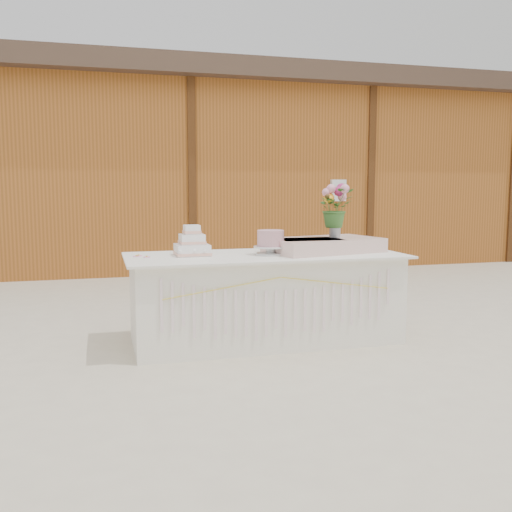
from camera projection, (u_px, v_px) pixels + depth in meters
The scene contains 9 objects.
ground at pixel (265, 340), 5.05m from camera, with size 80.00×80.00×0.00m, color beige.
barn at pixel (174, 170), 10.59m from camera, with size 12.60×4.60×3.30m.
cake_table at pixel (265, 298), 5.00m from camera, with size 2.40×1.00×0.77m.
wedding_cake at pixel (192, 245), 4.87m from camera, with size 0.30×0.30×0.26m.
pink_cake_stand at pixel (271, 241), 4.91m from camera, with size 0.30×0.30×0.21m.
satin_runner at pixel (324, 245), 5.13m from camera, with size 0.99×0.58×0.13m, color beige.
flower_vase at pixel (335, 230), 5.17m from camera, with size 0.10×0.10×0.14m, color #A9A9AD.
bouquet at pixel (335, 203), 5.14m from camera, with size 0.32×0.28×0.36m, color #396C2B.
loose_flowers at pixel (140, 255), 4.82m from camera, with size 0.12×0.29×0.02m, color pink, non-canonical shape.
Camera 1 is at (-1.38, -4.73, 1.35)m, focal length 40.00 mm.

